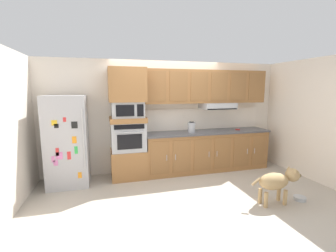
# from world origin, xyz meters

# --- Properties ---
(ground_plane) EXTENTS (9.60, 9.60, 0.00)m
(ground_plane) POSITION_xyz_m (0.00, 0.00, 0.00)
(ground_plane) COLOR #B2A899
(back_kitchen_wall) EXTENTS (6.20, 0.12, 2.50)m
(back_kitchen_wall) POSITION_xyz_m (0.00, 1.11, 1.25)
(back_kitchen_wall) COLOR silver
(back_kitchen_wall) RESTS_ON ground
(side_panel_left) EXTENTS (0.12, 7.10, 2.50)m
(side_panel_left) POSITION_xyz_m (-2.80, 0.00, 1.25)
(side_panel_left) COLOR silver
(side_panel_left) RESTS_ON ground
(side_panel_right) EXTENTS (0.12, 7.10, 2.50)m
(side_panel_right) POSITION_xyz_m (2.80, 0.00, 1.25)
(side_panel_right) COLOR white
(side_panel_right) RESTS_ON ground
(refrigerator) EXTENTS (0.76, 0.73, 1.76)m
(refrigerator) POSITION_xyz_m (-2.10, 0.68, 0.88)
(refrigerator) COLOR #ADADB2
(refrigerator) RESTS_ON ground
(oven_base_cabinet) EXTENTS (0.74, 0.62, 0.60)m
(oven_base_cabinet) POSITION_xyz_m (-0.92, 0.75, 0.30)
(oven_base_cabinet) COLOR #996638
(oven_base_cabinet) RESTS_ON ground
(built_in_oven) EXTENTS (0.70, 0.62, 0.60)m
(built_in_oven) POSITION_xyz_m (-0.92, 0.75, 0.90)
(built_in_oven) COLOR #A8AAAF
(built_in_oven) RESTS_ON oven_base_cabinet
(appliance_mid_shelf) EXTENTS (0.74, 0.62, 0.10)m
(appliance_mid_shelf) POSITION_xyz_m (-0.92, 0.75, 1.25)
(appliance_mid_shelf) COLOR #996638
(appliance_mid_shelf) RESTS_ON built_in_oven
(microwave) EXTENTS (0.64, 0.54, 0.32)m
(microwave) POSITION_xyz_m (-0.92, 0.75, 1.46)
(microwave) COLOR #A8AAAF
(microwave) RESTS_ON appliance_mid_shelf
(appliance_upper_cabinet) EXTENTS (0.74, 0.62, 0.68)m
(appliance_upper_cabinet) POSITION_xyz_m (-0.92, 0.75, 1.96)
(appliance_upper_cabinet) COLOR #996638
(appliance_upper_cabinet) RESTS_ON microwave
(lower_cabinet_run) EXTENTS (2.89, 0.63, 0.88)m
(lower_cabinet_run) POSITION_xyz_m (0.90, 0.75, 0.44)
(lower_cabinet_run) COLOR #996638
(lower_cabinet_run) RESTS_ON ground
(countertop_slab) EXTENTS (2.93, 0.64, 0.04)m
(countertop_slab) POSITION_xyz_m (0.90, 0.75, 0.90)
(countertop_slab) COLOR #4C4C51
(countertop_slab) RESTS_ON lower_cabinet_run
(backsplash_panel) EXTENTS (2.93, 0.02, 0.50)m
(backsplash_panel) POSITION_xyz_m (0.90, 1.04, 1.17)
(backsplash_panel) COLOR white
(backsplash_panel) RESTS_ON countertop_slab
(upper_cabinet_with_hood) EXTENTS (2.89, 0.48, 0.88)m
(upper_cabinet_with_hood) POSITION_xyz_m (0.91, 0.87, 1.90)
(upper_cabinet_with_hood) COLOR #996638
(upper_cabinet_with_hood) RESTS_ON backsplash_panel
(screwdriver) EXTENTS (0.16, 0.16, 0.03)m
(screwdriver) POSITION_xyz_m (1.65, 0.69, 0.93)
(screwdriver) COLOR red
(screwdriver) RESTS_ON countertop_slab
(electric_kettle) EXTENTS (0.17, 0.17, 0.24)m
(electric_kettle) POSITION_xyz_m (0.48, 0.70, 1.03)
(electric_kettle) COLOR #A8AAAF
(electric_kettle) RESTS_ON countertop_slab
(dog) EXTENTS (0.93, 0.29, 0.60)m
(dog) POSITION_xyz_m (1.31, -1.09, 0.39)
(dog) COLOR tan
(dog) RESTS_ON ground
(dog_food_bowl) EXTENTS (0.20, 0.20, 0.06)m
(dog_food_bowl) POSITION_xyz_m (1.79, -1.09, 0.03)
(dog_food_bowl) COLOR #B2B7BC
(dog_food_bowl) RESTS_ON ground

